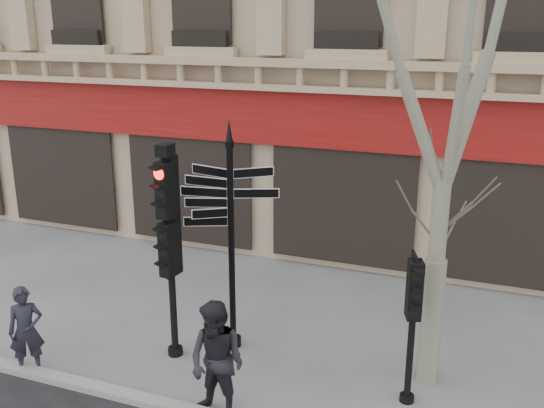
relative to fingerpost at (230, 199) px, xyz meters
The scene contains 7 objects.
ground 3.05m from the fingerpost, 38.05° to the right, with size 80.00×80.00×0.00m, color #5D5D62.
fingerpost is the anchor object (origin of this frame).
traffic_signal_main 1.14m from the fingerpost, 141.44° to the right, with size 0.46×0.35×3.84m.
traffic_signal_secondary 3.51m from the fingerpost, 10.44° to the right, with size 0.47×0.40×2.39m.
plane_tree 4.61m from the fingerpost, ahead, with size 3.14×3.14×8.33m.
pedestrian_a 4.06m from the fingerpost, 144.68° to the right, with size 0.57×0.37×1.55m, color black.
pedestrian_b 2.84m from the fingerpost, 71.61° to the right, with size 0.92×0.71×1.89m, color black.
Camera 1 is at (3.27, -8.31, 5.73)m, focal length 40.00 mm.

